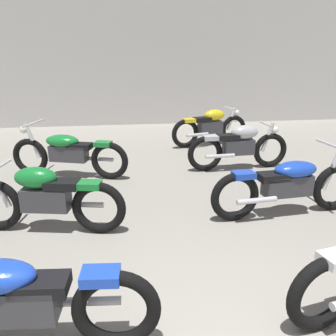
% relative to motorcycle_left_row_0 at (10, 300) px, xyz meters
% --- Properties ---
extents(back_wall, '(13.03, 0.24, 3.60)m').
position_rel_motorcycle_left_row_0_xyz_m(back_wall, '(1.49, 8.65, 1.35)').
color(back_wall, '#BCBAB7').
rests_on(back_wall, ground).
extents(motorcycle_left_row_0, '(2.17, 0.68, 0.97)m').
position_rel_motorcycle_left_row_0_xyz_m(motorcycle_left_row_0, '(0.00, 0.00, 0.00)').
color(motorcycle_left_row_0, black).
rests_on(motorcycle_left_row_0, ground).
extents(motorcycle_left_row_1, '(1.96, 0.58, 0.88)m').
position_rel_motorcycle_left_row_0_xyz_m(motorcycle_left_row_1, '(-0.11, 1.90, 0.01)').
color(motorcycle_left_row_1, black).
rests_on(motorcycle_left_row_1, ground).
extents(motorcycle_left_row_2, '(2.11, 0.88, 0.97)m').
position_rel_motorcycle_left_row_0_xyz_m(motorcycle_left_row_2, '(-0.11, 3.96, 0.00)').
color(motorcycle_left_row_2, black).
rests_on(motorcycle_left_row_2, ground).
extents(motorcycle_right_row_1, '(2.17, 0.68, 0.97)m').
position_rel_motorcycle_left_row_0_xyz_m(motorcycle_right_row_1, '(3.06, 1.96, 0.00)').
color(motorcycle_right_row_1, black).
rests_on(motorcycle_right_row_1, ground).
extents(motorcycle_right_row_2, '(1.97, 0.48, 0.88)m').
position_rel_motorcycle_left_row_0_xyz_m(motorcycle_right_row_2, '(3.03, 3.98, 0.01)').
color(motorcycle_right_row_2, black).
rests_on(motorcycle_right_row_2, ground).
extents(motorcycle_right_row_3, '(1.93, 0.70, 0.88)m').
position_rel_motorcycle_left_row_0_xyz_m(motorcycle_right_row_3, '(2.94, 5.82, 0.01)').
color(motorcycle_right_row_3, black).
rests_on(motorcycle_right_row_3, ground).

